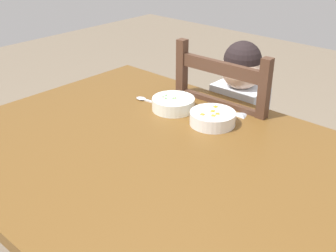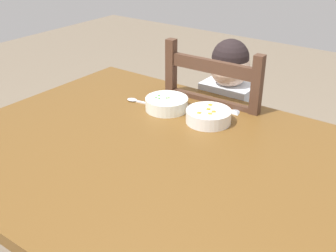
{
  "view_description": "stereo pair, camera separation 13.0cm",
  "coord_description": "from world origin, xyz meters",
  "px_view_note": "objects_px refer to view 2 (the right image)",
  "views": [
    {
      "loc": [
        0.77,
        -0.83,
        1.4
      ],
      "look_at": [
        -0.05,
        0.08,
        0.78
      ],
      "focal_mm": 44.65,
      "sensor_mm": 36.0,
      "label": 1
    },
    {
      "loc": [
        0.67,
        -0.91,
        1.4
      ],
      "look_at": [
        -0.05,
        0.08,
        0.78
      ],
      "focal_mm": 44.65,
      "sensor_mm": 36.0,
      "label": 2
    }
  ],
  "objects_px": {
    "spoon": "(137,101)",
    "dining_chair": "(222,148)",
    "dining_table": "(166,177)",
    "bowl_of_peas": "(167,103)",
    "bowl_of_carrots": "(209,116)",
    "child_figure": "(224,114)"
  },
  "relations": [
    {
      "from": "bowl_of_peas",
      "to": "spoon",
      "type": "xyz_separation_m",
      "value": [
        -0.14,
        -0.01,
        -0.02
      ]
    },
    {
      "from": "child_figure",
      "to": "bowl_of_peas",
      "type": "bearing_deg",
      "value": -107.78
    },
    {
      "from": "dining_table",
      "to": "bowl_of_peas",
      "type": "bearing_deg",
      "value": 126.1
    },
    {
      "from": "dining_table",
      "to": "child_figure",
      "type": "bearing_deg",
      "value": 100.68
    },
    {
      "from": "dining_table",
      "to": "dining_chair",
      "type": "xyz_separation_m",
      "value": [
        -0.11,
        0.57,
        -0.19
      ]
    },
    {
      "from": "child_figure",
      "to": "spoon",
      "type": "distance_m",
      "value": 0.4
    },
    {
      "from": "dining_table",
      "to": "dining_chair",
      "type": "distance_m",
      "value": 0.61
    },
    {
      "from": "dining_chair",
      "to": "bowl_of_carrots",
      "type": "bearing_deg",
      "value": -72.78
    },
    {
      "from": "bowl_of_peas",
      "to": "bowl_of_carrots",
      "type": "relative_size",
      "value": 1.0
    },
    {
      "from": "dining_table",
      "to": "spoon",
      "type": "bearing_deg",
      "value": 142.41
    },
    {
      "from": "bowl_of_peas",
      "to": "bowl_of_carrots",
      "type": "bearing_deg",
      "value": 0.0
    },
    {
      "from": "bowl_of_peas",
      "to": "spoon",
      "type": "height_order",
      "value": "bowl_of_peas"
    },
    {
      "from": "dining_table",
      "to": "child_figure",
      "type": "distance_m",
      "value": 0.58
    },
    {
      "from": "bowl_of_carrots",
      "to": "dining_chair",
      "type": "bearing_deg",
      "value": 107.22
    },
    {
      "from": "bowl_of_carrots",
      "to": "spoon",
      "type": "xyz_separation_m",
      "value": [
        -0.33,
        -0.01,
        -0.02
      ]
    },
    {
      "from": "spoon",
      "to": "bowl_of_carrots",
      "type": "bearing_deg",
      "value": 2.06
    },
    {
      "from": "dining_table",
      "to": "bowl_of_peas",
      "type": "relative_size",
      "value": 8.89
    },
    {
      "from": "spoon",
      "to": "dining_chair",
      "type": "bearing_deg",
      "value": 52.48
    },
    {
      "from": "child_figure",
      "to": "spoon",
      "type": "height_order",
      "value": "child_figure"
    },
    {
      "from": "bowl_of_peas",
      "to": "spoon",
      "type": "distance_m",
      "value": 0.14
    },
    {
      "from": "dining_chair",
      "to": "bowl_of_peas",
      "type": "relative_size",
      "value": 5.85
    },
    {
      "from": "child_figure",
      "to": "dining_chair",
      "type": "bearing_deg",
      "value": 68.96
    }
  ]
}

